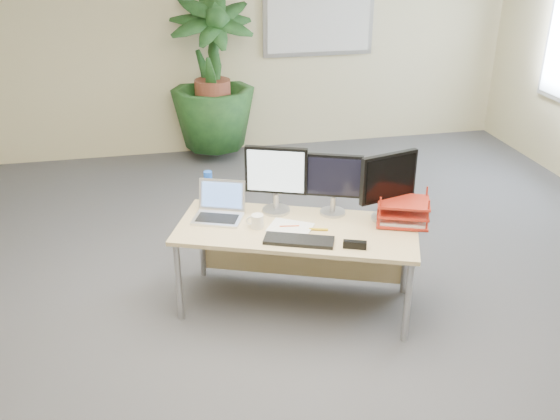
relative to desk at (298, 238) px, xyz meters
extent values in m
plane|color=#48484D|center=(-0.17, -0.64, -0.50)|extent=(8.00, 8.00, 0.00)
cube|color=beige|center=(-0.17, 3.36, 0.85)|extent=(7.00, 0.04, 2.70)
cube|color=#B5B5BA|center=(1.03, 3.33, 1.05)|extent=(1.30, 0.03, 0.95)
cube|color=silver|center=(1.03, 3.31, 1.05)|extent=(1.20, 0.01, 0.85)
cube|color=#D8BA7F|center=(-0.03, -0.08, 0.11)|extent=(1.78, 1.23, 0.03)
cube|color=#D8BA7F|center=(0.08, 0.21, -0.20)|extent=(1.44, 0.57, 0.48)
cylinder|color=#A7A7AC|center=(-0.86, -0.08, -0.20)|extent=(0.04, 0.04, 0.60)
cylinder|color=#A7A7AC|center=(0.58, -0.63, -0.20)|extent=(0.04, 0.04, 0.60)
cylinder|color=#A7A7AC|center=(-0.64, 0.47, -0.20)|extent=(0.04, 0.04, 0.60)
cylinder|color=#A7A7AC|center=(0.79, -0.08, -0.20)|extent=(0.04, 0.04, 0.60)
imported|color=#143817|center=(-0.25, 3.06, 0.25)|extent=(0.89, 0.89, 1.50)
cylinder|color=#A7A7AC|center=(-0.12, 0.20, 0.14)|extent=(0.20, 0.20, 0.02)
cylinder|color=#A7A7AC|center=(-0.12, 0.20, 0.21)|extent=(0.04, 0.04, 0.12)
cube|color=black|center=(-0.12, 0.20, 0.45)|extent=(0.42, 0.20, 0.34)
cube|color=silver|center=(-0.12, 0.18, 0.45)|extent=(0.37, 0.15, 0.30)
cylinder|color=#A7A7AC|center=(0.27, 0.09, 0.14)|extent=(0.18, 0.18, 0.02)
cylinder|color=#A7A7AC|center=(0.27, 0.09, 0.20)|extent=(0.04, 0.04, 0.11)
cube|color=black|center=(0.27, 0.09, 0.42)|extent=(0.39, 0.18, 0.31)
cube|color=black|center=(0.27, 0.07, 0.42)|extent=(0.34, 0.14, 0.27)
cylinder|color=#A7A7AC|center=(0.61, -0.08, 0.14)|extent=(0.20, 0.20, 0.02)
cylinder|color=#A7A7AC|center=(0.61, -0.08, 0.21)|extent=(0.04, 0.04, 0.12)
cube|color=black|center=(0.61, -0.08, 0.45)|extent=(0.43, 0.15, 0.34)
cube|color=black|center=(0.62, -0.10, 0.45)|extent=(0.39, 0.11, 0.30)
cube|color=silver|center=(-0.55, 0.15, 0.14)|extent=(0.40, 0.34, 0.02)
cube|color=black|center=(-0.55, 0.14, 0.15)|extent=(0.32, 0.24, 0.00)
cube|color=silver|center=(-0.49, 0.29, 0.26)|extent=(0.33, 0.17, 0.22)
cube|color=#5B8BEC|center=(-0.50, 0.28, 0.26)|extent=(0.29, 0.14, 0.18)
cube|color=black|center=(-0.07, -0.29, 0.14)|extent=(0.48, 0.31, 0.03)
cylinder|color=white|center=(-0.29, -0.02, 0.18)|extent=(0.08, 0.08, 0.09)
torus|color=white|center=(-0.34, -0.02, 0.18)|extent=(0.07, 0.04, 0.07)
cube|color=white|center=(-0.08, -0.08, 0.13)|extent=(0.35, 0.33, 0.01)
cylinder|color=#E34D19|center=(-0.08, -0.08, 0.14)|extent=(0.13, 0.03, 0.01)
cylinder|color=gold|center=(0.10, -0.15, 0.14)|extent=(0.13, 0.05, 0.02)
cylinder|color=silver|center=(-0.58, 0.41, 0.23)|extent=(0.07, 0.07, 0.21)
cylinder|color=blue|center=(-0.58, 0.41, 0.36)|extent=(0.06, 0.06, 0.06)
cylinder|color=blue|center=(-0.58, 0.41, 0.24)|extent=(0.07, 0.07, 0.07)
cube|color=#AA2315|center=(0.70, -0.16, 0.14)|extent=(0.42, 0.37, 0.02)
cube|color=#AA2315|center=(0.70, -0.16, 0.22)|extent=(0.42, 0.37, 0.02)
cube|color=#AA2315|center=(0.70, -0.16, 0.29)|extent=(0.42, 0.37, 0.02)
cube|color=white|center=(0.70, -0.16, 0.16)|extent=(0.38, 0.33, 0.02)
cube|color=black|center=(0.27, -0.44, 0.15)|extent=(0.16, 0.09, 0.05)
camera|label=1|loc=(-0.93, -3.77, 2.07)|focal=40.00mm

